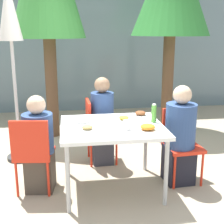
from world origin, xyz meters
name	(u,v)px	position (x,y,z in m)	size (l,w,h in m)	color
ground_plane	(112,188)	(0.00, 0.00, 0.00)	(24.00, 24.00, 0.00)	tan
building_facade	(88,42)	(0.00, 3.78, 1.50)	(10.00, 0.20, 3.00)	slate
dining_table	(112,131)	(0.00, 0.00, 0.69)	(1.11, 0.97, 0.76)	white
chair_left	(33,150)	(-0.87, 0.03, 0.51)	(0.45, 0.45, 0.87)	red
person_left	(39,147)	(-0.81, 0.10, 0.51)	(0.34, 0.34, 1.09)	#473D33
chair_right	(181,139)	(0.85, 0.14, 0.51)	(0.43, 0.43, 0.87)	red
person_right	(180,138)	(0.81, 0.06, 0.55)	(0.35, 0.35, 1.17)	black
chair_far	(96,126)	(-0.11, 0.78, 0.51)	(0.41, 0.41, 0.87)	red
person_far	(102,123)	(-0.02, 0.74, 0.57)	(0.30, 0.30, 1.18)	#383842
closed_umbrella	(10,25)	(-1.16, 1.02, 1.82)	(0.36, 0.36, 2.41)	#333333
plate_0	(124,119)	(0.16, 0.16, 0.78)	(0.21, 0.21, 0.06)	white
plate_1	(87,128)	(-0.28, -0.14, 0.78)	(0.20, 0.20, 0.06)	white
plate_2	(148,128)	(0.34, -0.25, 0.79)	(0.28, 0.28, 0.08)	white
plate_3	(140,114)	(0.39, 0.32, 0.78)	(0.23, 0.23, 0.06)	white
bottle	(154,113)	(0.48, 0.05, 0.86)	(0.06, 0.06, 0.21)	#51A338
drinking_cup	(127,125)	(0.13, -0.18, 0.81)	(0.08, 0.08, 0.10)	white
salad_bowl	(81,120)	(-0.33, 0.16, 0.78)	(0.17, 0.17, 0.05)	white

